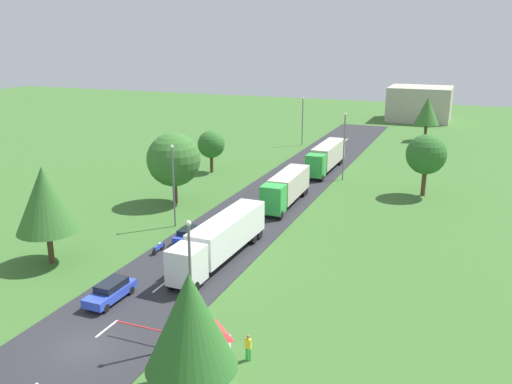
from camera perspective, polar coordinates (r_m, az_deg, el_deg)
ground_plane at (r=37.76m, az=-17.67°, el=-15.34°), size 280.00×280.00×0.00m
road at (r=56.67m, az=-1.99°, el=-3.61°), size 10.00×140.00×0.06m
lane_marking_centre at (r=51.90m, az=-4.50°, el=-5.53°), size 0.16×117.22×0.01m
truck_lead at (r=47.68m, az=-3.71°, el=-4.85°), size 2.85×14.34×3.61m
truck_second at (r=63.10m, az=3.20°, el=0.48°), size 2.74×11.67×3.60m
truck_third at (r=79.62m, az=7.42°, el=3.77°), size 2.53×13.17×3.80m
car_lead at (r=42.54m, az=-15.08°, el=-10.05°), size 1.78×4.53×1.51m
car_second at (r=52.63m, az=-6.97°, el=-4.43°), size 1.96×4.04×1.41m
motorcycle_courier at (r=50.62m, az=-10.22°, el=-5.75°), size 0.28×1.94×0.91m
guard_booth at (r=32.02m, az=-5.60°, el=-16.20°), size 2.84×2.55×4.21m
barrier_gate at (r=36.36m, az=-9.50°, el=-14.78°), size 4.64×0.28×1.05m
person_lead at (r=34.44m, az=-0.83°, el=-16.01°), size 0.38×0.23×1.75m
person_second at (r=35.59m, az=-3.86°, el=-14.83°), size 0.38×0.23×1.79m
lamppost_lead at (r=34.20m, az=-6.92°, el=-9.02°), size 0.36×0.36×8.57m
lamppost_second at (r=55.88m, az=-8.70°, el=1.06°), size 0.36×0.36×8.66m
lamppost_third at (r=74.40m, az=9.26°, el=5.08°), size 0.36×0.36×9.25m
lamppost_fourth at (r=97.85m, az=4.92°, el=7.69°), size 0.36×0.36×8.57m
tree_oak at (r=49.32m, az=-21.34°, el=-0.74°), size 5.25×5.25×8.73m
tree_birch at (r=69.26m, az=17.49°, el=3.78°), size 4.89×4.89×7.68m
tree_maple at (r=63.73m, az=-8.67°, el=3.38°), size 6.28×6.28×8.43m
tree_pine at (r=28.29m, az=-6.94°, el=-13.41°), size 4.84×4.84×8.04m
tree_elm at (r=78.14m, az=-4.74°, el=5.01°), size 3.91×3.91×6.08m
tree_ash at (r=106.19m, az=17.59°, el=8.12°), size 4.55×4.55×8.13m
distant_building at (r=132.23m, az=16.85°, el=8.90°), size 13.79×12.16×7.72m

